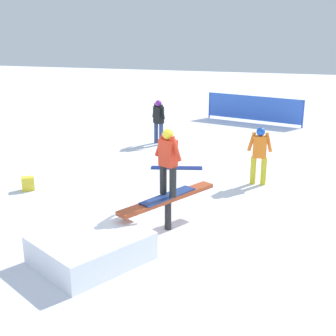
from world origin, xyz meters
TOP-DOWN VIEW (x-y plane):
  - ground_plane at (0.00, 0.00)m, footprint 60.00×60.00m
  - rail_feature at (0.00, 0.00)m, footprint 2.23×1.49m
  - snow_kicker_ramp at (-1.61, 0.97)m, footprint 2.31×2.21m
  - main_rider_on_rail at (0.00, 0.00)m, footprint 1.33×0.89m
  - bystander_black at (6.54, 2.07)m, footprint 0.41×0.57m
  - bystander_orange at (3.22, -1.55)m, footprint 0.23×0.63m
  - loose_snowboard_navy at (4.00, 0.80)m, footprint 0.59×1.49m
  - backpack_on_snow at (1.30, 3.96)m, footprint 0.35×0.37m
  - safety_fence at (10.84, -0.77)m, footprint 1.13×3.94m

SIDE VIEW (x-z plane):
  - ground_plane at x=0.00m, z-range 0.00..0.00m
  - loose_snowboard_navy at x=4.00m, z-range 0.00..0.02m
  - backpack_on_snow at x=1.30m, z-range 0.00..0.34m
  - snow_kicker_ramp at x=-1.61m, z-range 0.00..0.50m
  - rail_feature at x=0.00m, z-range 0.25..0.95m
  - safety_fence at x=10.84m, z-range 0.05..1.15m
  - bystander_black at x=6.54m, z-range 0.09..1.59m
  - bystander_orange at x=3.22m, z-range 0.09..1.59m
  - main_rider_on_rail at x=0.00m, z-range 0.70..2.08m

